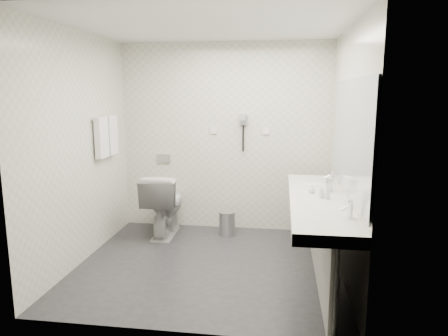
# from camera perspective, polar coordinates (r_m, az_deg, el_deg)

# --- Properties ---
(floor) EXTENTS (2.80, 2.80, 0.00)m
(floor) POSITION_cam_1_polar(r_m,az_deg,el_deg) (4.63, -2.15, -13.17)
(floor) COLOR #242327
(floor) RESTS_ON ground
(ceiling) EXTENTS (2.80, 2.80, 0.00)m
(ceiling) POSITION_cam_1_polar(r_m,az_deg,el_deg) (4.30, -2.39, 19.06)
(ceiling) COLOR silver
(ceiling) RESTS_ON wall_back
(wall_back) EXTENTS (2.80, 0.00, 2.80)m
(wall_back) POSITION_cam_1_polar(r_m,az_deg,el_deg) (5.56, 0.13, 4.19)
(wall_back) COLOR beige
(wall_back) RESTS_ON floor
(wall_front) EXTENTS (2.80, 0.00, 2.80)m
(wall_front) POSITION_cam_1_polar(r_m,az_deg,el_deg) (3.04, -6.64, -1.11)
(wall_front) COLOR beige
(wall_front) RESTS_ON floor
(wall_left) EXTENTS (0.00, 2.60, 2.60)m
(wall_left) POSITION_cam_1_polar(r_m,az_deg,el_deg) (4.74, -19.17, 2.53)
(wall_left) COLOR beige
(wall_left) RESTS_ON floor
(wall_right) EXTENTS (0.00, 2.60, 2.60)m
(wall_right) POSITION_cam_1_polar(r_m,az_deg,el_deg) (4.27, 16.57, 1.86)
(wall_right) COLOR beige
(wall_right) RESTS_ON floor
(vanity_counter) EXTENTS (0.55, 2.20, 0.10)m
(vanity_counter) POSITION_cam_1_polar(r_m,az_deg,el_deg) (4.13, 12.86, -4.63)
(vanity_counter) COLOR silver
(vanity_counter) RESTS_ON floor
(vanity_panel) EXTENTS (0.03, 2.15, 0.75)m
(vanity_panel) POSITION_cam_1_polar(r_m,az_deg,el_deg) (4.26, 12.97, -10.16)
(vanity_panel) COLOR gray
(vanity_panel) RESTS_ON floor
(vanity_post_near) EXTENTS (0.06, 0.06, 0.75)m
(vanity_post_near) POSITION_cam_1_polar(r_m,az_deg,el_deg) (3.32, 15.05, -16.44)
(vanity_post_near) COLOR silver
(vanity_post_near) RESTS_ON floor
(vanity_post_far) EXTENTS (0.06, 0.06, 0.75)m
(vanity_post_far) POSITION_cam_1_polar(r_m,az_deg,el_deg) (5.25, 12.35, -6.20)
(vanity_post_far) COLOR silver
(vanity_post_far) RESTS_ON floor
(mirror) EXTENTS (0.02, 2.20, 1.05)m
(mirror) POSITION_cam_1_polar(r_m,az_deg,el_deg) (4.05, 16.91, 4.25)
(mirror) COLOR #B2BCC6
(mirror) RESTS_ON wall_right
(basin_near) EXTENTS (0.40, 0.31, 0.05)m
(basin_near) POSITION_cam_1_polar(r_m,az_deg,el_deg) (3.50, 13.75, -6.81)
(basin_near) COLOR silver
(basin_near) RESTS_ON vanity_counter
(basin_far) EXTENTS (0.40, 0.31, 0.05)m
(basin_far) POSITION_cam_1_polar(r_m,az_deg,el_deg) (4.75, 12.25, -2.20)
(basin_far) COLOR silver
(basin_far) RESTS_ON vanity_counter
(faucet_near) EXTENTS (0.04, 0.04, 0.15)m
(faucet_near) POSITION_cam_1_polar(r_m,az_deg,el_deg) (3.50, 17.00, -5.43)
(faucet_near) COLOR silver
(faucet_near) RESTS_ON vanity_counter
(faucet_far) EXTENTS (0.04, 0.04, 0.15)m
(faucet_far) POSITION_cam_1_polar(r_m,az_deg,el_deg) (4.75, 14.63, -1.19)
(faucet_far) COLOR silver
(faucet_far) RESTS_ON vanity_counter
(soap_bottle_a) EXTENTS (0.06, 0.06, 0.10)m
(soap_bottle_a) POSITION_cam_1_polar(r_m,az_deg,el_deg) (4.07, 14.02, -3.44)
(soap_bottle_a) COLOR silver
(soap_bottle_a) RESTS_ON vanity_counter
(soap_bottle_b) EXTENTS (0.09, 0.09, 0.08)m
(soap_bottle_b) POSITION_cam_1_polar(r_m,az_deg,el_deg) (4.27, 12.03, -2.84)
(soap_bottle_b) COLOR silver
(soap_bottle_b) RESTS_ON vanity_counter
(soap_bottle_c) EXTENTS (0.05, 0.05, 0.12)m
(soap_bottle_c) POSITION_cam_1_polar(r_m,az_deg,el_deg) (4.09, 13.30, -3.23)
(soap_bottle_c) COLOR silver
(soap_bottle_c) RESTS_ON vanity_counter
(glass_left) EXTENTS (0.07, 0.07, 0.12)m
(glass_left) POSITION_cam_1_polar(r_m,az_deg,el_deg) (4.36, 14.41, -2.44)
(glass_left) COLOR silver
(glass_left) RESTS_ON vanity_counter
(glass_right) EXTENTS (0.08, 0.08, 0.12)m
(glass_right) POSITION_cam_1_polar(r_m,az_deg,el_deg) (4.44, 14.26, -2.20)
(glass_right) COLOR silver
(glass_right) RESTS_ON vanity_counter
(toilet) EXTENTS (0.49, 0.83, 0.82)m
(toilet) POSITION_cam_1_polar(r_m,az_deg,el_deg) (5.47, -8.28, -4.96)
(toilet) COLOR silver
(toilet) RESTS_ON floor
(flush_plate) EXTENTS (0.18, 0.02, 0.12)m
(flush_plate) POSITION_cam_1_polar(r_m,az_deg,el_deg) (5.77, -8.29, 1.29)
(flush_plate) COLOR #B2B5BA
(flush_plate) RESTS_ON wall_back
(pedal_bin) EXTENTS (0.26, 0.26, 0.30)m
(pedal_bin) POSITION_cam_1_polar(r_m,az_deg,el_deg) (5.48, 0.44, -7.69)
(pedal_bin) COLOR #B2B5BA
(pedal_bin) RESTS_ON floor
(bin_lid) EXTENTS (0.21, 0.21, 0.02)m
(bin_lid) POSITION_cam_1_polar(r_m,az_deg,el_deg) (5.43, 0.45, -6.11)
(bin_lid) COLOR #B2B5BA
(bin_lid) RESTS_ON pedal_bin
(towel_rail) EXTENTS (0.02, 0.62, 0.02)m
(towel_rail) POSITION_cam_1_polar(r_m,az_deg,el_deg) (5.19, -16.11, 6.66)
(towel_rail) COLOR silver
(towel_rail) RESTS_ON wall_left
(towel_near) EXTENTS (0.07, 0.24, 0.48)m
(towel_near) POSITION_cam_1_polar(r_m,az_deg,el_deg) (5.07, -16.52, 4.06)
(towel_near) COLOR white
(towel_near) RESTS_ON towel_rail
(towel_far) EXTENTS (0.07, 0.24, 0.48)m
(towel_far) POSITION_cam_1_polar(r_m,az_deg,el_deg) (5.33, -15.28, 4.41)
(towel_far) COLOR white
(towel_far) RESTS_ON towel_rail
(dryer_cradle) EXTENTS (0.10, 0.04, 0.14)m
(dryer_cradle) POSITION_cam_1_polar(r_m,az_deg,el_deg) (5.48, 2.69, 6.71)
(dryer_cradle) COLOR gray
(dryer_cradle) RESTS_ON wall_back
(dryer_barrel) EXTENTS (0.08, 0.14, 0.08)m
(dryer_barrel) POSITION_cam_1_polar(r_m,az_deg,el_deg) (5.41, 2.62, 6.98)
(dryer_barrel) COLOR gray
(dryer_barrel) RESTS_ON dryer_cradle
(dryer_cord) EXTENTS (0.02, 0.02, 0.35)m
(dryer_cord) POSITION_cam_1_polar(r_m,az_deg,el_deg) (5.49, 2.65, 4.09)
(dryer_cord) COLOR black
(dryer_cord) RESTS_ON dryer_cradle
(switch_plate_a) EXTENTS (0.09, 0.02, 0.09)m
(switch_plate_a) POSITION_cam_1_polar(r_m,az_deg,el_deg) (5.56, -1.43, 5.22)
(switch_plate_a) COLOR silver
(switch_plate_a) RESTS_ON wall_back
(switch_plate_b) EXTENTS (0.09, 0.02, 0.09)m
(switch_plate_b) POSITION_cam_1_polar(r_m,az_deg,el_deg) (5.49, 5.82, 5.10)
(switch_plate_b) COLOR silver
(switch_plate_b) RESTS_ON wall_back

